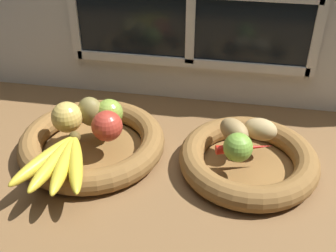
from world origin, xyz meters
The scene contains 13 objects.
ground_plane centered at (0.00, 0.00, -1.50)cm, with size 140.00×90.00×3.00cm, color brown.
back_wall centered at (0.00, 29.77, 27.88)cm, with size 140.00×4.60×55.00cm.
fruit_bowl_left centered at (-19.13, -0.89, 2.61)cm, with size 34.52×34.52×5.59cm.
fruit_bowl_right centered at (17.47, -0.89, 2.62)cm, with size 31.21×31.21×5.59cm.
apple_green_back centered at (-15.70, 3.32, 8.85)cm, with size 6.54×6.54×6.54cm, color #8CAD3D.
apple_red_right centered at (-14.39, -2.60, 9.11)cm, with size 7.04×7.04×7.04cm, color #B73828.
apple_golden_left centered at (-24.55, -0.85, 9.21)cm, with size 7.25×7.25×7.25cm, color #DBB756.
pear_brown centered at (-20.00, 2.32, 9.28)cm, with size 6.11×5.39×7.38cm, color olive.
banana_bunch_front centered at (-21.14, -14.10, 7.09)cm, with size 16.41×20.36×3.00cm.
potato_back centered at (19.55, 3.69, 8.11)cm, with size 7.49×5.12×5.04cm, color tan.
potato_oblong centered at (13.72, 2.03, 8.13)cm, with size 7.99×4.95×5.10cm, color #A38451.
lime_near centered at (14.78, -4.92, 8.72)cm, with size 6.26×6.26×6.26cm, color #7AAD3D.
chili_pepper centered at (16.29, -2.05, 6.65)cm, with size 2.12×2.12×12.66cm, color red.
Camera 1 is at (12.55, -75.01, 60.03)cm, focal length 43.77 mm.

